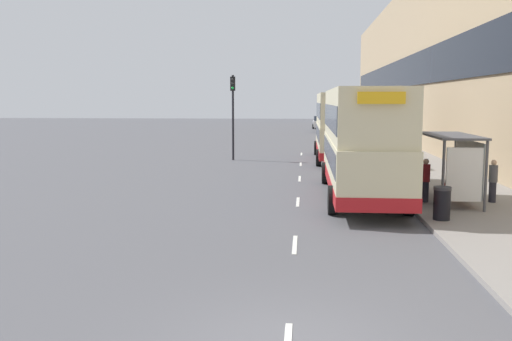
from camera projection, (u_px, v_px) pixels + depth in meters
name	position (u px, v px, depth m)	size (l,w,h in m)	color
pavement	(381.00, 147.00, 46.61)	(5.00, 93.00, 0.14)	gray
terrace_facade	(435.00, 60.00, 45.42)	(3.10, 93.00, 14.06)	tan
lane_mark_1	(295.00, 245.00, 15.38)	(0.12, 2.00, 0.01)	silver
lane_mark_2	(298.00, 202.00, 21.81)	(0.12, 2.00, 0.01)	silver
lane_mark_3	(300.00, 179.00, 28.24)	(0.12, 2.00, 0.01)	silver
lane_mark_4	(301.00, 164.00, 34.68)	(0.12, 2.00, 0.01)	silver
lane_mark_5	(301.00, 154.00, 41.11)	(0.12, 2.00, 0.01)	silver
bus_shelter	(457.00, 156.00, 20.68)	(1.60, 4.20, 2.48)	#4C4C51
double_decker_bus_near	(362.00, 141.00, 22.51)	(2.85, 11.27, 4.30)	beige
double_decker_bus_ahead	(338.00, 125.00, 36.56)	(2.85, 10.74, 4.30)	beige
car_0	(325.00, 125.00, 68.97)	(2.01, 3.91, 1.70)	black
car_1	(320.00, 122.00, 77.88)	(2.07, 4.57, 1.70)	silver
pedestrian_at_shelter	(493.00, 181.00, 20.91)	(0.31, 0.31, 1.57)	#23232D
pedestrian_1	(425.00, 180.00, 20.94)	(0.32, 0.32, 1.61)	#23232D
litter_bin	(442.00, 203.00, 17.86)	(0.55, 0.55, 1.05)	black
traffic_light_far_kerb	(233.00, 104.00, 36.61)	(0.30, 0.32, 5.46)	black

